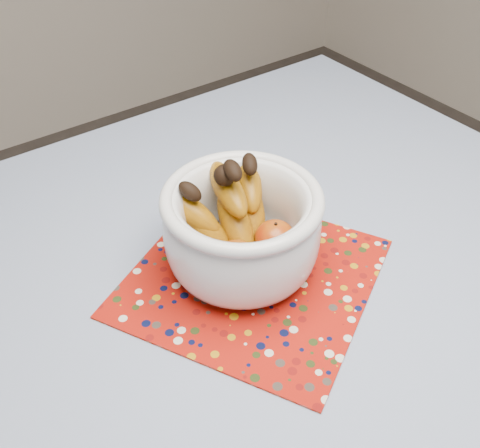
# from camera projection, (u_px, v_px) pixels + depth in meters

# --- Properties ---
(table) EXTENTS (1.20, 1.20, 0.75)m
(table) POSITION_uv_depth(u_px,v_px,m) (292.00, 334.00, 0.94)
(table) COLOR olive
(table) RESTS_ON ground
(tablecloth) EXTENTS (1.32, 1.32, 0.01)m
(tablecloth) POSITION_uv_depth(u_px,v_px,m) (295.00, 301.00, 0.88)
(tablecloth) COLOR slate
(tablecloth) RESTS_ON table
(placemat) EXTENTS (0.50, 0.50, 0.00)m
(placemat) POSITION_uv_depth(u_px,v_px,m) (252.00, 277.00, 0.91)
(placemat) COLOR #9C1108
(placemat) RESTS_ON tablecloth
(fruit_bowl) EXTENTS (0.26, 0.26, 0.20)m
(fruit_bowl) POSITION_uv_depth(u_px,v_px,m) (238.00, 222.00, 0.88)
(fruit_bowl) COLOR silver
(fruit_bowl) RESTS_ON placemat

